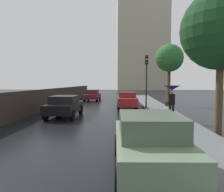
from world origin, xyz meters
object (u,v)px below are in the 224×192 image
at_px(car_red_behind_camera, 127,100).
at_px(car_green_near_kerb, 149,142).
at_px(car_black_mid_road, 65,106).
at_px(street_tree_near, 221,30).
at_px(pedestrian_with_umbrella_near, 172,93).
at_px(street_tree_mid, 169,58).
at_px(car_maroon_far_ahead, 92,95).
at_px(traffic_light, 147,72).

bearing_deg(car_red_behind_camera, car_green_near_kerb, -88.65).
height_order(car_black_mid_road, street_tree_near, street_tree_near).
bearing_deg(pedestrian_with_umbrella_near, street_tree_mid, -102.25).
height_order(car_black_mid_road, street_tree_mid, street_tree_mid).
xyz_separation_m(car_maroon_far_ahead, traffic_light, (5.93, -8.23, 2.52)).
bearing_deg(car_green_near_kerb, pedestrian_with_umbrella_near, 70.83).
height_order(car_green_near_kerb, car_maroon_far_ahead, car_green_near_kerb).
relative_size(car_green_near_kerb, car_red_behind_camera, 0.88).
bearing_deg(street_tree_near, pedestrian_with_umbrella_near, 116.30).
xyz_separation_m(pedestrian_with_umbrella_near, street_tree_near, (1.46, -2.96, 2.93)).
height_order(traffic_light, street_tree_mid, street_tree_mid).
height_order(car_black_mid_road, traffic_light, traffic_light).
xyz_separation_m(car_black_mid_road, car_maroon_far_ahead, (-0.06, 12.44, -0.05)).
xyz_separation_m(traffic_light, street_tree_mid, (2.62, 3.63, 1.50)).
distance_m(car_black_mid_road, car_red_behind_camera, 6.71).
xyz_separation_m(car_black_mid_road, pedestrian_with_umbrella_near, (6.84, -1.14, 0.94)).
bearing_deg(street_tree_mid, car_green_near_kerb, -103.14).
distance_m(pedestrian_with_umbrella_near, street_tree_near, 4.41).
distance_m(car_red_behind_camera, pedestrian_with_umbrella_near, 6.88).
distance_m(car_maroon_far_ahead, traffic_light, 10.45).
bearing_deg(car_green_near_kerb, traffic_light, 81.87).
distance_m(car_black_mid_road, traffic_light, 7.63).
xyz_separation_m(car_green_near_kerb, pedestrian_with_umbrella_near, (2.16, 7.34, 0.91)).
bearing_deg(car_green_near_kerb, car_black_mid_road, 116.10).
xyz_separation_m(pedestrian_with_umbrella_near, street_tree_mid, (1.65, 8.99, 3.03)).
distance_m(car_maroon_far_ahead, street_tree_near, 18.95).
relative_size(car_red_behind_camera, pedestrian_with_umbrella_near, 2.26).
bearing_deg(street_tree_near, car_black_mid_road, 153.71).
bearing_deg(car_green_near_kerb, car_maroon_far_ahead, 99.97).
relative_size(car_maroon_far_ahead, street_tree_mid, 0.68).
height_order(pedestrian_with_umbrella_near, street_tree_mid, street_tree_mid).
relative_size(car_maroon_far_ahead, pedestrian_with_umbrella_near, 2.10).
distance_m(car_maroon_far_ahead, car_red_behind_camera, 8.46).
height_order(car_black_mid_road, car_maroon_far_ahead, car_black_mid_road).
bearing_deg(car_red_behind_camera, street_tree_near, -66.89).
relative_size(traffic_light, street_tree_near, 0.69).
distance_m(car_black_mid_road, pedestrian_with_umbrella_near, 6.99).
xyz_separation_m(car_green_near_kerb, traffic_light, (1.19, 12.70, 2.44)).
bearing_deg(car_black_mid_road, pedestrian_with_umbrella_near, 170.45).
bearing_deg(street_tree_near, car_red_behind_camera, 113.49).
distance_m(car_maroon_far_ahead, pedestrian_with_umbrella_near, 15.27).
xyz_separation_m(car_maroon_far_ahead, car_red_behind_camera, (4.33, -7.27, 0.06)).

